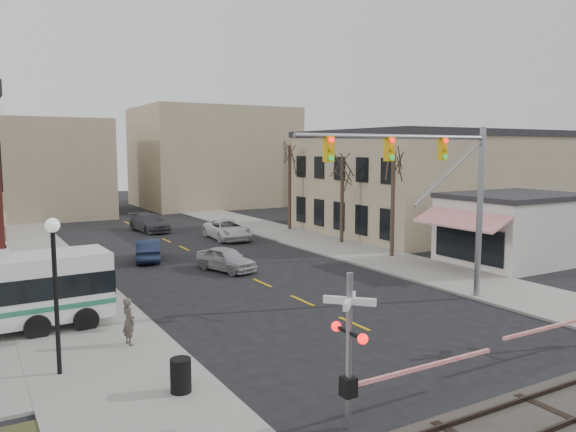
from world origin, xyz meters
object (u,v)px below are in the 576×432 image
at_px(car_c, 228,230).
at_px(pedestrian_far, 23,302).
at_px(car_a, 226,259).
at_px(street_lamp, 54,265).
at_px(trash_bin, 181,375).
at_px(rr_crossing_west, 363,350).
at_px(traffic_signal_mast, 437,178).
at_px(car_b, 148,250).
at_px(pedestrian_near, 129,321).
at_px(car_d, 149,223).

relative_size(car_c, pedestrian_far, 3.24).
bearing_deg(car_a, car_c, 48.39).
relative_size(street_lamp, trash_bin, 4.94).
height_order(rr_crossing_west, street_lamp, street_lamp).
distance_m(trash_bin, car_c, 27.97).
height_order(traffic_signal_mast, car_b, traffic_signal_mast).
distance_m(rr_crossing_west, pedestrian_near, 9.40).
bearing_deg(car_c, car_a, -110.49).
xyz_separation_m(traffic_signal_mast, trash_bin, (-12.88, -3.18, -5.14)).
height_order(rr_crossing_west, trash_bin, rr_crossing_west).
bearing_deg(pedestrian_far, traffic_signal_mast, -75.35).
xyz_separation_m(car_b, car_d, (3.72, 12.42, 0.06)).
bearing_deg(rr_crossing_west, traffic_signal_mast, 36.89).
xyz_separation_m(car_a, car_b, (-3.04, 5.20, -0.01)).
relative_size(rr_crossing_west, car_c, 1.02).
bearing_deg(street_lamp, rr_crossing_west, -48.56).
bearing_deg(car_c, rr_crossing_west, -103.60).
distance_m(car_c, pedestrian_far, 22.32).
xyz_separation_m(traffic_signal_mast, street_lamp, (-15.67, -0.05, -2.22)).
height_order(car_a, car_d, car_d).
relative_size(trash_bin, car_a, 0.24).
xyz_separation_m(rr_crossing_west, pedestrian_near, (-3.69, 8.59, -1.00)).
bearing_deg(car_d, pedestrian_far, -123.32).
relative_size(rr_crossing_west, street_lamp, 1.16).
height_order(car_d, pedestrian_far, pedestrian_far).
relative_size(car_a, car_b, 0.98).
distance_m(car_a, car_d, 17.63).
relative_size(rr_crossing_west, car_d, 1.10).
xyz_separation_m(rr_crossing_west, pedestrian_far, (-6.68, 13.15, -1.00)).
height_order(trash_bin, car_a, car_a).
bearing_deg(car_d, street_lamp, -117.45).
bearing_deg(car_c, pedestrian_near, -118.32).
xyz_separation_m(street_lamp, car_c, (15.36, 21.86, -2.76)).
height_order(rr_crossing_west, pedestrian_far, rr_crossing_west).
distance_m(street_lamp, car_c, 26.86).
bearing_deg(car_b, car_c, -130.52).
relative_size(street_lamp, car_c, 0.88).
xyz_separation_m(trash_bin, car_c, (12.57, 24.99, 0.15)).
xyz_separation_m(rr_crossing_west, car_d, (5.09, 36.12, -1.23)).
bearing_deg(car_a, pedestrian_far, -171.40).
distance_m(car_c, pedestrian_near, 24.03).
bearing_deg(rr_crossing_west, pedestrian_far, 116.91).
xyz_separation_m(street_lamp, car_a, (10.63, 11.46, -2.84)).
xyz_separation_m(pedestrian_near, pedestrian_far, (-2.99, 4.56, 0.00)).
relative_size(traffic_signal_mast, trash_bin, 10.39).
bearing_deg(car_d, car_a, -98.39).
bearing_deg(car_c, pedestrian_far, -131.17).
distance_m(traffic_signal_mast, car_a, 13.46).
bearing_deg(rr_crossing_west, car_d, 81.98).
bearing_deg(trash_bin, car_c, 63.31).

